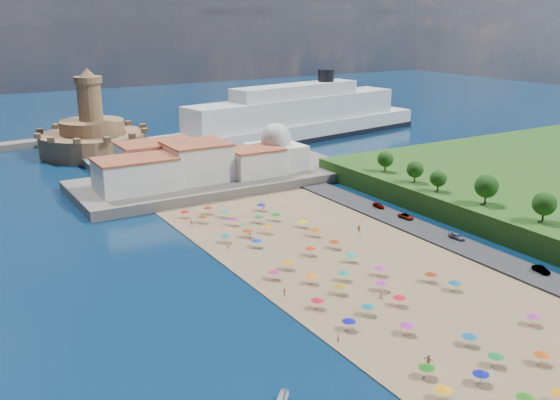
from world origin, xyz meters
TOP-DOWN VIEW (x-y plane):
  - ground at (0.00, 0.00)m, footprint 700.00×700.00m
  - terrace at (10.00, 73.00)m, footprint 90.00×36.00m
  - jetty at (-12.00, 108.00)m, footprint 18.00×70.00m
  - waterfront_buildings at (-3.05, 73.64)m, footprint 57.00×29.00m
  - domed_building at (30.00, 71.00)m, footprint 16.00×16.00m
  - fortress at (-12.00, 138.00)m, footprint 40.00×40.00m
  - cruise_ship at (69.36, 120.87)m, footprint 132.97×40.48m
  - beach_parasols at (-1.01, -10.62)m, footprint 31.83×115.39m
  - beachgoers at (-2.33, -5.00)m, footprint 38.95×97.02m
  - parked_cars at (36.00, -2.32)m, footprint 2.42×69.76m
  - hillside_trees at (48.82, -9.90)m, footprint 11.24×101.49m

SIDE VIEW (x-z plane):
  - ground at x=0.00m, z-range 0.00..0.00m
  - beachgoers at x=-2.33m, z-range 0.16..2.05m
  - jetty at x=-12.00m, z-range 0.00..2.40m
  - parked_cars at x=36.00m, z-range 0.67..2.01m
  - terrace at x=10.00m, z-range 0.00..3.00m
  - beach_parasols at x=-1.01m, z-range 1.05..3.25m
  - fortress at x=-12.00m, z-range -9.52..22.88m
  - waterfront_buildings at x=-3.05m, z-range 2.38..13.38m
  - cruise_ship at x=69.36m, z-range -5.86..22.86m
  - domed_building at x=30.00m, z-range 1.47..16.47m
  - hillside_trees at x=48.82m, z-range 6.27..13.91m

